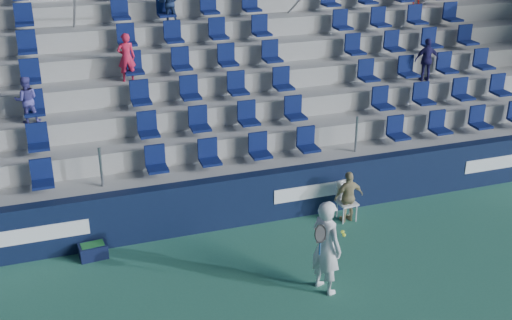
% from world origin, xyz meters
% --- Properties ---
extents(ground, '(70.00, 70.00, 0.00)m').
position_xyz_m(ground, '(0.00, 0.00, 0.00)').
color(ground, '#2F6F57').
rests_on(ground, ground).
extents(sponsor_wall, '(24.00, 0.32, 1.20)m').
position_xyz_m(sponsor_wall, '(0.00, 3.15, 0.60)').
color(sponsor_wall, '#0E1834').
rests_on(sponsor_wall, ground).
extents(grandstand, '(24.00, 8.17, 6.63)m').
position_xyz_m(grandstand, '(-0.00, 8.24, 2.13)').
color(grandstand, '#989893').
rests_on(grandstand, ground).
extents(tennis_player, '(0.74, 0.81, 1.90)m').
position_xyz_m(tennis_player, '(0.70, 0.18, 0.95)').
color(tennis_player, silver).
rests_on(tennis_player, ground).
extents(line_judge_chair, '(0.44, 0.45, 0.93)m').
position_xyz_m(line_judge_chair, '(2.32, 2.65, 0.53)').
color(line_judge_chair, white).
rests_on(line_judge_chair, ground).
extents(line_judge, '(0.73, 0.33, 1.23)m').
position_xyz_m(line_judge, '(2.32, 2.50, 0.61)').
color(line_judge, tan).
rests_on(line_judge, ground).
extents(ball_bin, '(0.60, 0.42, 0.32)m').
position_xyz_m(ball_bin, '(-3.39, 2.75, 0.17)').
color(ball_bin, black).
rests_on(ball_bin, ground).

